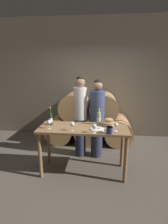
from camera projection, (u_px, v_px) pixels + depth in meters
ground_plane at (83, 171)px, 3.32m from camera, size 10.00×10.00×0.00m
stone_wall_back at (91, 79)px, 4.84m from camera, size 10.00×0.12×3.20m
barrel_stack at (89, 120)px, 4.55m from camera, size 2.18×0.88×1.31m
tasting_table at (83, 134)px, 3.13m from camera, size 1.59×0.62×0.88m
person_left at (80, 115)px, 3.72m from camera, size 0.28×0.28×1.75m
person_right at (97, 118)px, 3.70m from camera, size 0.30×0.30×1.69m
wine_bottle_red at (51, 119)px, 3.21m from camera, size 0.07×0.07×0.33m
wine_bottle_white at (99, 118)px, 3.23m from camera, size 0.07×0.07×0.34m
blue_crock at (109, 130)px, 2.79m from camera, size 0.11×0.11×0.11m
bread_basket at (109, 123)px, 3.18m from camera, size 0.22×0.22×0.14m
cheese_plate at (97, 129)px, 2.98m from camera, size 0.25×0.25×0.04m
wine_glass_far_left at (49, 122)px, 3.01m from camera, size 0.07×0.07×0.15m
wine_glass_left at (72, 124)px, 2.90m from camera, size 0.07×0.07×0.15m
wine_glass_center at (94, 126)px, 2.81m from camera, size 0.07×0.07×0.15m
wine_glass_right at (116, 125)px, 2.88m from camera, size 0.07×0.07×0.15m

